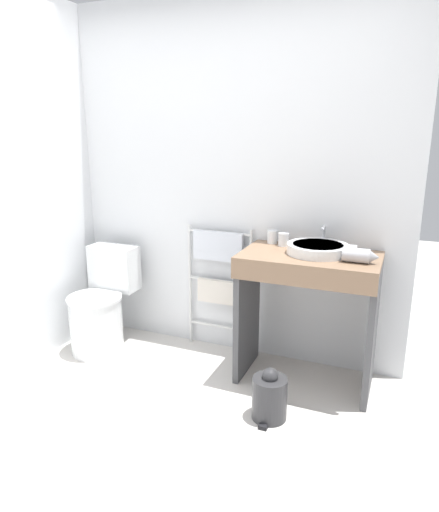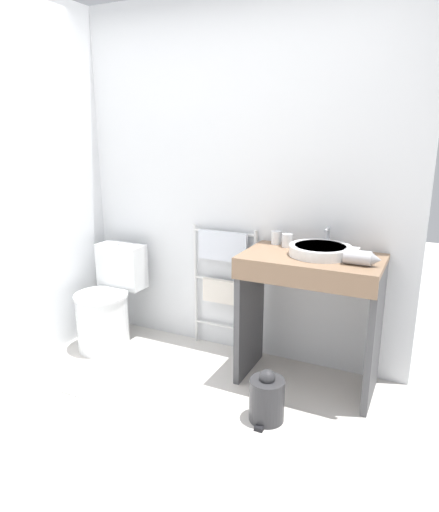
# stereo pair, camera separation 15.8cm
# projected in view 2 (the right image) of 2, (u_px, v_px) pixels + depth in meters

# --- Properties ---
(ground_plane) EXTENTS (12.00, 12.00, 0.00)m
(ground_plane) POSITION_uv_depth(u_px,v_px,m) (107.00, 467.00, 2.31)
(ground_plane) COLOR silver
(wall_back) EXTENTS (2.63, 0.12, 2.56)m
(wall_back) POSITION_uv_depth(u_px,v_px,m) (235.00, 183.00, 3.33)
(wall_back) COLOR silver
(wall_back) RESTS_ON ground_plane
(wall_side) EXTENTS (0.12, 2.22, 2.56)m
(wall_side) POSITION_uv_depth(u_px,v_px,m) (21.00, 186.00, 3.15)
(wall_side) COLOR silver
(wall_side) RESTS_ON ground_plane
(toilet) EXTENTS (0.41, 0.57, 0.79)m
(toilet) POSITION_uv_depth(u_px,v_px,m) (108.00, 306.00, 3.57)
(toilet) COLOR white
(toilet) RESTS_ON ground_plane
(towel_radiator) EXTENTS (0.52, 0.06, 0.96)m
(towel_radiator) POSITION_uv_depth(u_px,v_px,m) (223.00, 270.00, 3.41)
(towel_radiator) COLOR silver
(towel_radiator) RESTS_ON ground_plane
(vanity_counter) EXTENTS (0.87, 0.53, 0.89)m
(vanity_counter) POSITION_uv_depth(u_px,v_px,m) (309.00, 301.00, 2.92)
(vanity_counter) COLOR #84664C
(vanity_counter) RESTS_ON ground_plane
(sink_basin) EXTENTS (0.39, 0.39, 0.06)m
(sink_basin) POSITION_uv_depth(u_px,v_px,m) (320.00, 250.00, 2.85)
(sink_basin) COLOR white
(sink_basin) RESTS_ON vanity_counter
(faucet) EXTENTS (0.02, 0.10, 0.15)m
(faucet) POSITION_uv_depth(u_px,v_px,m) (328.00, 235.00, 2.99)
(faucet) COLOR silver
(faucet) RESTS_ON vanity_counter
(cup_near_wall) EXTENTS (0.07, 0.07, 0.09)m
(cup_near_wall) POSITION_uv_depth(u_px,v_px,m) (276.00, 238.00, 3.13)
(cup_near_wall) COLOR white
(cup_near_wall) RESTS_ON vanity_counter
(cup_near_edge) EXTENTS (0.07, 0.07, 0.09)m
(cup_near_edge) POSITION_uv_depth(u_px,v_px,m) (287.00, 240.00, 3.06)
(cup_near_edge) COLOR white
(cup_near_edge) RESTS_ON vanity_counter
(hair_dryer) EXTENTS (0.21, 0.18, 0.09)m
(hair_dryer) POSITION_uv_depth(u_px,v_px,m) (360.00, 257.00, 2.65)
(hair_dryer) COLOR #B7B7BC
(hair_dryer) RESTS_ON vanity_counter
(trash_bin) EXTENTS (0.21, 0.24, 0.32)m
(trash_bin) POSITION_uv_depth(u_px,v_px,m) (267.00, 398.00, 2.66)
(trash_bin) COLOR #333335
(trash_bin) RESTS_ON ground_plane
(bath_mat) EXTENTS (0.56, 0.36, 0.01)m
(bath_mat) POSITION_uv_depth(u_px,v_px,m) (70.00, 376.00, 3.16)
(bath_mat) COLOR silver
(bath_mat) RESTS_ON ground_plane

